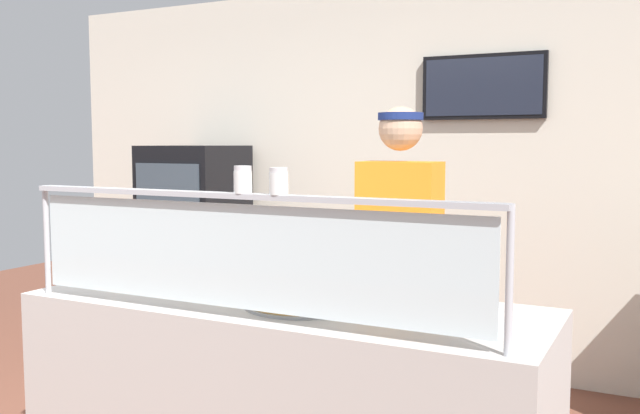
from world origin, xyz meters
TOP-DOWN VIEW (x-y plane):
  - shop_rear_unit at (1.07, 2.67)m, footprint 6.54×0.13m
  - serving_counter at (1.07, 0.38)m, footprint 2.14×0.77m
  - sneeze_guard at (1.07, 0.06)m, footprint 1.96×0.06m
  - pizza_tray at (1.18, 0.36)m, footprint 0.47×0.47m
  - pizza_server at (1.18, 0.34)m, footprint 0.09×0.28m
  - parmesan_shaker at (1.09, 0.06)m, footprint 0.07×0.07m
  - pepper_flake_shaker at (1.24, 0.06)m, footprint 0.07×0.07m
  - worker_figure at (1.30, 1.10)m, footprint 0.41×0.50m
  - drink_fridge at (-0.77, 2.23)m, footprint 0.66×0.63m

SIDE VIEW (x-z plane):
  - serving_counter at x=1.07m, z-range 0.00..0.95m
  - drink_fridge at x=-0.77m, z-range 0.00..1.57m
  - pizza_tray at x=1.18m, z-range 0.95..0.98m
  - pizza_server at x=1.18m, z-range 0.99..0.99m
  - worker_figure at x=1.30m, z-range 0.13..1.89m
  - sneeze_guard at x=1.07m, z-range 1.01..1.47m
  - shop_rear_unit at x=1.07m, z-range 0.01..2.71m
  - pepper_flake_shaker at x=1.24m, z-range 1.40..1.50m
  - parmesan_shaker at x=1.09m, z-range 1.40..1.50m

